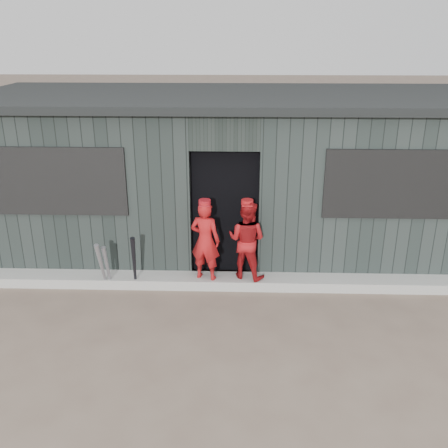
{
  "coord_description": "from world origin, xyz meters",
  "views": [
    {
      "loc": [
        0.21,
        -4.79,
        3.56
      ],
      "look_at": [
        0.0,
        1.8,
        1.0
      ],
      "focal_mm": 40.0,
      "sensor_mm": 36.0,
      "label": 1
    }
  ],
  "objects_px": {
    "player_grey_back": "(262,238)",
    "dugout": "(227,173)",
    "player_red_left": "(205,241)",
    "bat_right": "(134,263)",
    "player_red_right": "(247,240)",
    "bat_left": "(102,267)",
    "bat_mid": "(107,267)"
  },
  "relations": [
    {
      "from": "bat_mid",
      "to": "player_grey_back",
      "type": "relative_size",
      "value": 0.62
    },
    {
      "from": "bat_left",
      "to": "dugout",
      "type": "relative_size",
      "value": 0.1
    },
    {
      "from": "bat_right",
      "to": "player_red_right",
      "type": "xyz_separation_m",
      "value": [
        1.62,
        0.2,
        0.3
      ]
    },
    {
      "from": "bat_left",
      "to": "bat_right",
      "type": "bearing_deg",
      "value": 6.54
    },
    {
      "from": "bat_mid",
      "to": "player_red_left",
      "type": "xyz_separation_m",
      "value": [
        1.42,
        0.13,
        0.39
      ]
    },
    {
      "from": "player_grey_back",
      "to": "player_red_left",
      "type": "bearing_deg",
      "value": 42.86
    },
    {
      "from": "bat_right",
      "to": "dugout",
      "type": "xyz_separation_m",
      "value": [
        1.29,
        1.85,
        0.86
      ]
    },
    {
      "from": "bat_left",
      "to": "player_red_left",
      "type": "bearing_deg",
      "value": 6.91
    },
    {
      "from": "bat_mid",
      "to": "dugout",
      "type": "height_order",
      "value": "dugout"
    },
    {
      "from": "player_grey_back",
      "to": "bat_left",
      "type": "bearing_deg",
      "value": 28.08
    },
    {
      "from": "bat_left",
      "to": "player_grey_back",
      "type": "relative_size",
      "value": 0.7
    },
    {
      "from": "bat_right",
      "to": "player_red_right",
      "type": "relative_size",
      "value": 0.74
    },
    {
      "from": "bat_right",
      "to": "bat_mid",
      "type": "bearing_deg",
      "value": -179.72
    },
    {
      "from": "bat_left",
      "to": "bat_mid",
      "type": "height_order",
      "value": "bat_left"
    },
    {
      "from": "player_red_right",
      "to": "player_grey_back",
      "type": "height_order",
      "value": "player_red_right"
    },
    {
      "from": "dugout",
      "to": "bat_left",
      "type": "bearing_deg",
      "value": -132.74
    },
    {
      "from": "player_red_left",
      "to": "dugout",
      "type": "xyz_separation_m",
      "value": [
        0.27,
        1.72,
        0.54
      ]
    },
    {
      "from": "player_grey_back",
      "to": "bat_mid",
      "type": "bearing_deg",
      "value": 27.35
    },
    {
      "from": "player_red_left",
      "to": "player_grey_back",
      "type": "relative_size",
      "value": 1.03
    },
    {
      "from": "bat_left",
      "to": "player_red_left",
      "type": "relative_size",
      "value": 0.68
    },
    {
      "from": "bat_mid",
      "to": "dugout",
      "type": "bearing_deg",
      "value": 47.58
    },
    {
      "from": "bat_left",
      "to": "player_grey_back",
      "type": "xyz_separation_m",
      "value": [
        2.32,
        0.69,
        0.18
      ]
    },
    {
      "from": "player_red_left",
      "to": "bat_right",
      "type": "bearing_deg",
      "value": 22.55
    },
    {
      "from": "player_grey_back",
      "to": "dugout",
      "type": "xyz_separation_m",
      "value": [
        -0.57,
        1.21,
        0.71
      ]
    },
    {
      "from": "player_red_right",
      "to": "player_grey_back",
      "type": "relative_size",
      "value": 1.01
    },
    {
      "from": "bat_left",
      "to": "bat_mid",
      "type": "bearing_deg",
      "value": 37.73
    },
    {
      "from": "bat_mid",
      "to": "player_red_right",
      "type": "xyz_separation_m",
      "value": [
        2.01,
        0.2,
        0.38
      ]
    },
    {
      "from": "player_red_left",
      "to": "player_red_right",
      "type": "relative_size",
      "value": 1.01
    },
    {
      "from": "player_grey_back",
      "to": "dugout",
      "type": "distance_m",
      "value": 1.51
    },
    {
      "from": "bat_left",
      "to": "bat_right",
      "type": "relative_size",
      "value": 0.93
    },
    {
      "from": "bat_mid",
      "to": "player_red_right",
      "type": "height_order",
      "value": "player_red_right"
    },
    {
      "from": "bat_left",
      "to": "player_red_right",
      "type": "bearing_deg",
      "value": 6.85
    }
  ]
}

